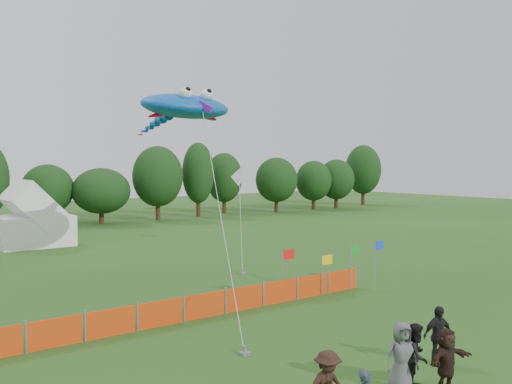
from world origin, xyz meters
TOP-DOWN VIEW (x-y plane):
  - ground at (0.00, 0.00)m, footprint 160.00×160.00m
  - treeline at (1.61, 44.93)m, footprint 104.57×8.78m
  - tent_right at (-0.05, 33.22)m, footprint 5.29×4.23m
  - barrier_fence at (-1.54, 8.73)m, footprint 19.90×0.06m
  - flag_row at (7.16, 8.86)m, footprint 6.73×0.57m
  - spectator_b at (0.28, -0.95)m, footprint 1.07×0.96m
  - spectator_d at (2.34, -0.23)m, footprint 1.16×0.72m
  - spectator_e at (-0.23, -0.83)m, footprint 1.11×0.95m
  - spectator_f at (0.73, -1.61)m, footprint 1.67×0.63m
  - stingray_kite at (3.44, 17.13)m, footprint 8.27×19.77m
  - small_kite_white at (10.65, 21.61)m, footprint 7.04×9.19m

SIDE VIEW (x-z plane):
  - ground at x=0.00m, z-range 0.00..0.00m
  - barrier_fence at x=-1.54m, z-range 0.00..1.00m
  - spectator_f at x=0.73m, z-range 0.00..1.76m
  - spectator_b at x=0.28m, z-range 0.00..1.82m
  - spectator_d at x=2.34m, z-range 0.00..1.85m
  - spectator_e at x=-0.23m, z-range 0.00..1.93m
  - flag_row at x=7.16m, z-range 0.31..2.56m
  - tent_right at x=-0.05m, z-range 0.02..3.75m
  - small_kite_white at x=10.65m, z-range 0.94..6.79m
  - treeline at x=1.61m, z-range 0.00..8.36m
  - stingray_kite at x=3.44m, z-range 4.17..14.47m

